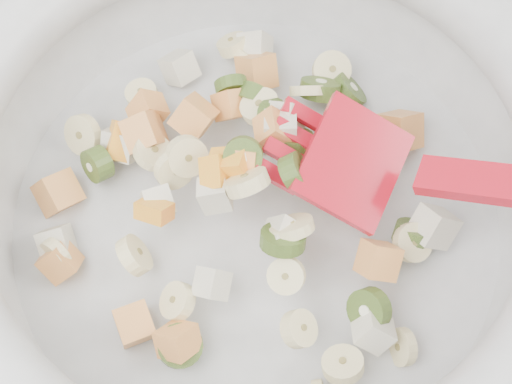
{
  "coord_description": "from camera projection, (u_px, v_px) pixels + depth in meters",
  "views": [
    {
      "loc": [
        0.03,
        1.23,
        1.38
      ],
      "look_at": [
        0.03,
        1.46,
        0.95
      ],
      "focal_mm": 55.0,
      "sensor_mm": 36.0,
      "label": 1
    }
  ],
  "objects": [
    {
      "name": "mixing_bowl",
      "position": [
        257.0,
        181.0,
        0.48
      ],
      "size": [
        0.51,
        0.41,
        0.17
      ],
      "color": "silver",
      "rests_on": "counter"
    }
  ]
}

